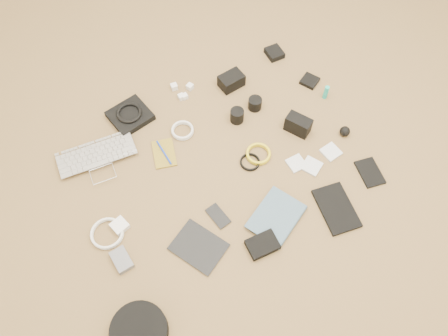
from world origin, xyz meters
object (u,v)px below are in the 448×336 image
headphone_case (139,331)px  dslr_camera (231,81)px  laptop (100,164)px  tablet (199,247)px  phone (218,216)px  paperback (294,228)px

headphone_case → dslr_camera: bearing=40.2°
laptop → tablet: (0.17, -0.59, -0.01)m
tablet → phone: 0.16m
phone → tablet: bearing=-157.7°
phone → paperback: paperback is taller
paperback → laptop: bearing=15.3°
laptop → tablet: laptop is taller
dslr_camera → tablet: bearing=-134.2°
laptop → tablet: bearing=-63.4°
laptop → paperback: size_ratio=1.53×
laptop → phone: bearing=-48.3°
dslr_camera → paperback: 0.84m
dslr_camera → phone: 0.74m
dslr_camera → headphone_case: 1.27m
dslr_camera → laptop: bearing=-176.8°
phone → paperback: bearing=-48.1°
dslr_camera → paperback: bearing=-106.9°
laptop → dslr_camera: (0.77, 0.06, 0.02)m
tablet → laptop: bearing=83.8°
tablet → headphone_case: (-0.36, -0.17, 0.02)m
laptop → dslr_camera: 0.78m
laptop → dslr_camera: bearing=15.0°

